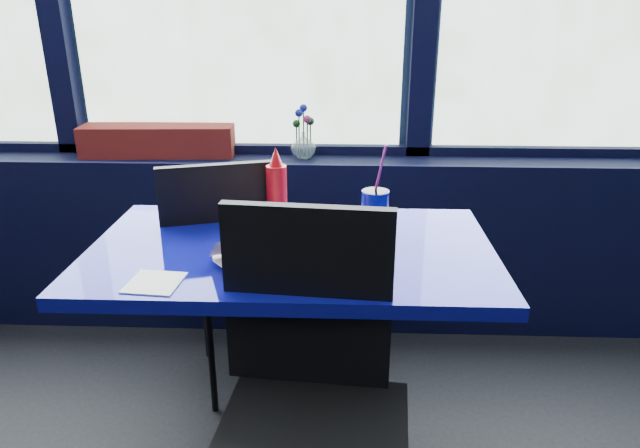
# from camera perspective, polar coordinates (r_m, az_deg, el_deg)

# --- Properties ---
(window_sill) EXTENTS (5.00, 0.26, 0.80)m
(window_sill) POSITION_cam_1_polar(r_m,az_deg,el_deg) (2.67, -7.52, -1.64)
(window_sill) COLOR black
(window_sill) RESTS_ON ground
(near_table) EXTENTS (1.20, 0.70, 0.75)m
(near_table) POSITION_cam_1_polar(r_m,az_deg,el_deg) (1.78, -2.78, -7.59)
(near_table) COLOR black
(near_table) RESTS_ON ground
(chair_near_front) EXTENTS (0.48, 0.49, 0.98)m
(chair_near_front) POSITION_cam_1_polar(r_m,az_deg,el_deg) (1.43, -1.02, -15.96)
(chair_near_front) COLOR black
(chair_near_front) RESTS_ON ground
(chair_near_back) EXTENTS (0.53, 0.53, 0.95)m
(chair_near_back) POSITION_cam_1_polar(r_m,az_deg,el_deg) (2.11, -7.84, -3.83)
(chair_near_back) COLOR black
(chair_near_back) RESTS_ON ground
(planter_box) EXTENTS (0.67, 0.20, 0.13)m
(planter_box) POSITION_cam_1_polar(r_m,az_deg,el_deg) (2.64, -15.86, 8.05)
(planter_box) COLOR maroon
(planter_box) RESTS_ON window_sill
(flower_vase) EXTENTS (0.14, 0.15, 0.23)m
(flower_vase) POSITION_cam_1_polar(r_m,az_deg,el_deg) (2.49, -1.67, 8.19)
(flower_vase) COLOR silver
(flower_vase) RESTS_ON window_sill
(food_basket) EXTENTS (0.31, 0.31, 0.10)m
(food_basket) POSITION_cam_1_polar(r_m,az_deg,el_deg) (1.61, -4.89, -2.32)
(food_basket) COLOR #B80C12
(food_basket) RESTS_ON near_table
(ketchup_bottle) EXTENTS (0.07, 0.07, 0.25)m
(ketchup_bottle) POSITION_cam_1_polar(r_m,az_deg,el_deg) (1.86, -4.35, 3.45)
(ketchup_bottle) COLOR #B80C12
(ketchup_bottle) RESTS_ON near_table
(soda_cup) EXTENTS (0.09, 0.09, 0.29)m
(soda_cup) POSITION_cam_1_polar(r_m,az_deg,el_deg) (1.79, 5.51, 1.34)
(soda_cup) COLOR navy
(soda_cup) RESTS_ON near_table
(napkin) EXTENTS (0.14, 0.14, 0.00)m
(napkin) POSITION_cam_1_polar(r_m,az_deg,el_deg) (1.54, -16.22, -5.64)
(napkin) COLOR white
(napkin) RESTS_ON near_table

